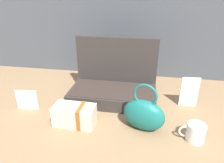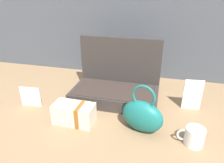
% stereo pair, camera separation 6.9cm
% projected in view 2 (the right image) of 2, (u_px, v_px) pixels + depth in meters
% --- Properties ---
extents(ground_plane, '(6.00, 6.00, 0.00)m').
position_uv_depth(ground_plane, '(117.00, 114.00, 1.08)').
color(ground_plane, '#8C6D4C').
extents(open_suitcase, '(0.50, 0.28, 0.35)m').
position_uv_depth(open_suitcase, '(116.00, 86.00, 1.21)').
color(open_suitcase, '#332D2B').
rests_on(open_suitcase, ground_plane).
extents(teal_pouch_handbag, '(0.22, 0.15, 0.24)m').
position_uv_depth(teal_pouch_handbag, '(142.00, 116.00, 0.92)').
color(teal_pouch_handbag, '#196B66').
rests_on(teal_pouch_handbag, ground_plane).
extents(cream_toiletry_bag, '(0.20, 0.10, 0.10)m').
position_uv_depth(cream_toiletry_bag, '(75.00, 114.00, 0.99)').
color(cream_toiletry_bag, beige).
rests_on(cream_toiletry_bag, ground_plane).
extents(coffee_mug, '(0.11, 0.08, 0.08)m').
position_uv_depth(coffee_mug, '(194.00, 136.00, 0.85)').
color(coffee_mug, white).
rests_on(coffee_mug, ground_plane).
extents(info_card_left, '(0.12, 0.02, 0.11)m').
position_uv_depth(info_card_left, '(31.00, 97.00, 1.13)').
color(info_card_left, white).
rests_on(info_card_left, ground_plane).
extents(poster_card_right, '(0.10, 0.01, 0.17)m').
position_uv_depth(poster_card_right, '(193.00, 95.00, 1.09)').
color(poster_card_right, white).
rests_on(poster_card_right, ground_plane).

